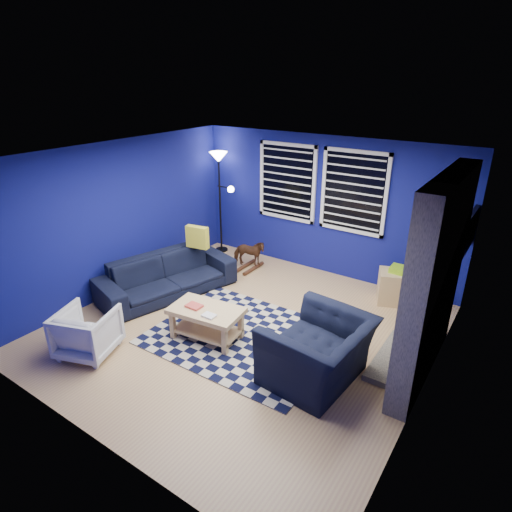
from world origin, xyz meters
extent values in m
plane|color=tan|center=(0.00, 0.00, 0.00)|extent=(5.00, 5.00, 0.00)
plane|color=white|center=(0.00, 0.00, 2.50)|extent=(5.00, 5.00, 0.00)
plane|color=navy|center=(0.00, 2.50, 1.25)|extent=(5.00, 0.00, 5.00)
plane|color=navy|center=(-2.50, 0.00, 1.25)|extent=(0.00, 5.00, 5.00)
plane|color=navy|center=(2.50, 0.00, 1.25)|extent=(0.00, 5.00, 5.00)
cube|color=gray|center=(2.37, 0.50, 1.25)|extent=(0.26, 2.00, 2.50)
cube|color=black|center=(2.23, 0.50, 0.35)|extent=(0.04, 0.70, 0.60)
cube|color=gray|center=(2.10, 0.50, 0.04)|extent=(0.50, 1.20, 0.08)
cube|color=black|center=(-0.75, 2.48, 1.60)|extent=(1.05, 0.02, 1.30)
cube|color=white|center=(-0.75, 2.47, 2.28)|extent=(1.17, 0.05, 0.06)
cube|color=white|center=(-0.75, 2.47, 0.92)|extent=(1.17, 0.05, 0.06)
cube|color=black|center=(0.55, 2.48, 1.60)|extent=(1.05, 0.02, 1.30)
cube|color=white|center=(0.55, 2.47, 2.28)|extent=(1.17, 0.05, 0.06)
cube|color=white|center=(0.55, 2.47, 0.92)|extent=(1.17, 0.05, 0.06)
cube|color=black|center=(2.45, 2.00, 1.40)|extent=(0.06, 1.00, 0.58)
cube|color=black|center=(2.42, 2.00, 1.40)|extent=(0.01, 0.92, 0.50)
cube|color=black|center=(0.11, -0.14, 0.01)|extent=(2.53, 2.04, 0.02)
imported|color=black|center=(-1.71, 0.20, 0.33)|extent=(2.43, 1.49, 0.66)
imported|color=black|center=(1.37, -0.37, 0.40)|extent=(1.31, 1.17, 0.79)
imported|color=gray|center=(-1.38, -1.59, 0.32)|extent=(0.88, 0.90, 0.64)
imported|color=#472A17|center=(-1.13, 1.77, 0.33)|extent=(0.50, 0.67, 0.52)
cube|color=tan|center=(-0.29, -0.46, 0.44)|extent=(1.06, 0.70, 0.07)
cube|color=tan|center=(-0.29, -0.46, 0.13)|extent=(0.96, 0.60, 0.03)
cube|color=#C34037|center=(-0.46, -0.51, 0.49)|extent=(0.24, 0.19, 0.03)
cube|color=silver|center=(-0.13, -0.59, 0.49)|extent=(0.19, 0.15, 0.03)
cube|color=tan|center=(-0.72, -0.68, 0.21)|extent=(0.07, 0.07, 0.40)
cube|color=tan|center=(0.13, -0.68, 0.21)|extent=(0.07, 0.07, 0.40)
cube|color=tan|center=(-0.72, -0.24, 0.21)|extent=(0.07, 0.07, 0.40)
cube|color=tan|center=(0.13, -0.24, 0.21)|extent=(0.07, 0.07, 0.40)
cube|color=tan|center=(1.61, 2.07, 0.27)|extent=(0.76, 0.64, 0.54)
cube|color=black|center=(1.61, 2.07, 0.27)|extent=(0.66, 0.56, 0.43)
cube|color=#8DCC18|center=(1.61, 2.07, 0.58)|extent=(0.41, 0.37, 0.09)
cylinder|color=black|center=(-2.15, 2.21, 0.02)|extent=(0.26, 0.26, 0.03)
cylinder|color=black|center=(-2.15, 2.21, 0.97)|extent=(0.04, 0.04, 1.91)
cone|color=white|center=(-2.15, 2.21, 1.96)|extent=(0.34, 0.34, 0.19)
sphere|color=white|center=(-1.83, 2.16, 1.38)|extent=(0.13, 0.13, 0.13)
cube|color=gold|center=(-1.56, 0.83, 0.85)|extent=(0.42, 0.18, 0.38)
camera|label=1|loc=(3.13, -4.30, 3.46)|focal=30.00mm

